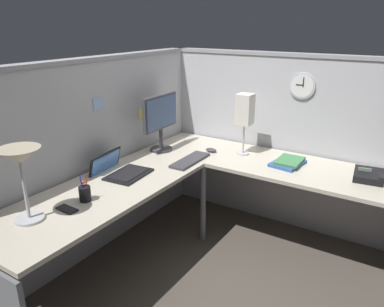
{
  "coord_description": "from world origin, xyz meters",
  "views": [
    {
      "loc": [
        -2.33,
        -1.31,
        1.83
      ],
      "look_at": [
        -0.02,
        0.16,
        0.86
      ],
      "focal_mm": 35.06,
      "sensor_mm": 36.0,
      "label": 1
    }
  ],
  "objects_px": {
    "laptop": "(118,170)",
    "office_phone": "(370,176)",
    "desk_lamp_dome": "(20,162)",
    "wall_clock": "(303,86)",
    "keyboard": "(190,160)",
    "pen_cup": "(85,193)",
    "desk_lamp_paper": "(245,111)",
    "cell_phone": "(67,209)",
    "monitor": "(161,119)",
    "book_stack": "(288,162)",
    "computer_mouse": "(211,150)"
  },
  "relations": [
    {
      "from": "desk_lamp_dome",
      "to": "pen_cup",
      "type": "relative_size",
      "value": 2.47
    },
    {
      "from": "desk_lamp_dome",
      "to": "book_stack",
      "type": "height_order",
      "value": "desk_lamp_dome"
    },
    {
      "from": "keyboard",
      "to": "desk_lamp_paper",
      "type": "xyz_separation_m",
      "value": [
        0.41,
        -0.29,
        0.37
      ]
    },
    {
      "from": "cell_phone",
      "to": "laptop",
      "type": "bearing_deg",
      "value": 15.57
    },
    {
      "from": "keyboard",
      "to": "desk_lamp_dome",
      "type": "height_order",
      "value": "desk_lamp_dome"
    },
    {
      "from": "pen_cup",
      "to": "laptop",
      "type": "bearing_deg",
      "value": 17.14
    },
    {
      "from": "monitor",
      "to": "pen_cup",
      "type": "relative_size",
      "value": 2.78
    },
    {
      "from": "laptop",
      "to": "desk_lamp_paper",
      "type": "distance_m",
      "value": 1.16
    },
    {
      "from": "keyboard",
      "to": "computer_mouse",
      "type": "height_order",
      "value": "computer_mouse"
    },
    {
      "from": "monitor",
      "to": "desk_lamp_paper",
      "type": "height_order",
      "value": "desk_lamp_paper"
    },
    {
      "from": "desk_lamp_dome",
      "to": "wall_clock",
      "type": "distance_m",
      "value": 2.24
    },
    {
      "from": "keyboard",
      "to": "pen_cup",
      "type": "bearing_deg",
      "value": 167.95
    },
    {
      "from": "keyboard",
      "to": "book_stack",
      "type": "distance_m",
      "value": 0.8
    },
    {
      "from": "pen_cup",
      "to": "wall_clock",
      "type": "height_order",
      "value": "wall_clock"
    },
    {
      "from": "book_stack",
      "to": "wall_clock",
      "type": "xyz_separation_m",
      "value": [
        0.34,
        0.04,
        0.57
      ]
    },
    {
      "from": "computer_mouse",
      "to": "book_stack",
      "type": "distance_m",
      "value": 0.69
    },
    {
      "from": "monitor",
      "to": "cell_phone",
      "type": "relative_size",
      "value": 3.47
    },
    {
      "from": "keyboard",
      "to": "desk_lamp_paper",
      "type": "distance_m",
      "value": 0.62
    },
    {
      "from": "monitor",
      "to": "pen_cup",
      "type": "distance_m",
      "value": 1.12
    },
    {
      "from": "book_stack",
      "to": "monitor",
      "type": "bearing_deg",
      "value": 103.51
    },
    {
      "from": "keyboard",
      "to": "wall_clock",
      "type": "xyz_separation_m",
      "value": [
        0.7,
        -0.67,
        0.58
      ]
    },
    {
      "from": "computer_mouse",
      "to": "office_phone",
      "type": "distance_m",
      "value": 1.29
    },
    {
      "from": "pen_cup",
      "to": "office_phone",
      "type": "relative_size",
      "value": 0.8
    },
    {
      "from": "monitor",
      "to": "wall_clock",
      "type": "relative_size",
      "value": 2.27
    },
    {
      "from": "monitor",
      "to": "computer_mouse",
      "type": "bearing_deg",
      "value": -63.54
    },
    {
      "from": "cell_phone",
      "to": "pen_cup",
      "type": "bearing_deg",
      "value": 2.33
    },
    {
      "from": "keyboard",
      "to": "desk_lamp_dome",
      "type": "bearing_deg",
      "value": 167.13
    },
    {
      "from": "desk_lamp_dome",
      "to": "pen_cup",
      "type": "bearing_deg",
      "value": -13.96
    },
    {
      "from": "keyboard",
      "to": "office_phone",
      "type": "relative_size",
      "value": 1.91
    },
    {
      "from": "laptop",
      "to": "office_phone",
      "type": "relative_size",
      "value": 1.83
    },
    {
      "from": "keyboard",
      "to": "laptop",
      "type": "bearing_deg",
      "value": 145.83
    },
    {
      "from": "pen_cup",
      "to": "book_stack",
      "type": "distance_m",
      "value": 1.61
    },
    {
      "from": "computer_mouse",
      "to": "laptop",
      "type": "bearing_deg",
      "value": 156.48
    },
    {
      "from": "wall_clock",
      "to": "laptop",
      "type": "bearing_deg",
      "value": 140.48
    },
    {
      "from": "office_phone",
      "to": "desk_lamp_paper",
      "type": "xyz_separation_m",
      "value": [
        0.04,
        1.03,
        0.35
      ]
    },
    {
      "from": "pen_cup",
      "to": "wall_clock",
      "type": "relative_size",
      "value": 0.82
    },
    {
      "from": "monitor",
      "to": "laptop",
      "type": "height_order",
      "value": "monitor"
    },
    {
      "from": "cell_phone",
      "to": "book_stack",
      "type": "distance_m",
      "value": 1.74
    },
    {
      "from": "cell_phone",
      "to": "book_stack",
      "type": "relative_size",
      "value": 0.47
    },
    {
      "from": "monitor",
      "to": "desk_lamp_dome",
      "type": "xyz_separation_m",
      "value": [
        -1.43,
        -0.1,
        0.07
      ]
    },
    {
      "from": "laptop",
      "to": "desk_lamp_paper",
      "type": "xyz_separation_m",
      "value": [
        0.92,
        -0.62,
        0.36
      ]
    },
    {
      "from": "cell_phone",
      "to": "book_stack",
      "type": "xyz_separation_m",
      "value": [
        1.49,
        -0.9,
        0.02
      ]
    },
    {
      "from": "keyboard",
      "to": "pen_cup",
      "type": "distance_m",
      "value": 0.99
    },
    {
      "from": "laptop",
      "to": "keyboard",
      "type": "xyz_separation_m",
      "value": [
        0.51,
        -0.33,
        -0.01
      ]
    },
    {
      "from": "laptop",
      "to": "cell_phone",
      "type": "distance_m",
      "value": 0.63
    },
    {
      "from": "computer_mouse",
      "to": "wall_clock",
      "type": "height_order",
      "value": "wall_clock"
    },
    {
      "from": "desk_lamp_paper",
      "to": "cell_phone",
      "type": "bearing_deg",
      "value": 162.77
    },
    {
      "from": "monitor",
      "to": "computer_mouse",
      "type": "height_order",
      "value": "monitor"
    },
    {
      "from": "cell_phone",
      "to": "wall_clock",
      "type": "relative_size",
      "value": 0.65
    },
    {
      "from": "cell_phone",
      "to": "book_stack",
      "type": "bearing_deg",
      "value": -28.62
    }
  ]
}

